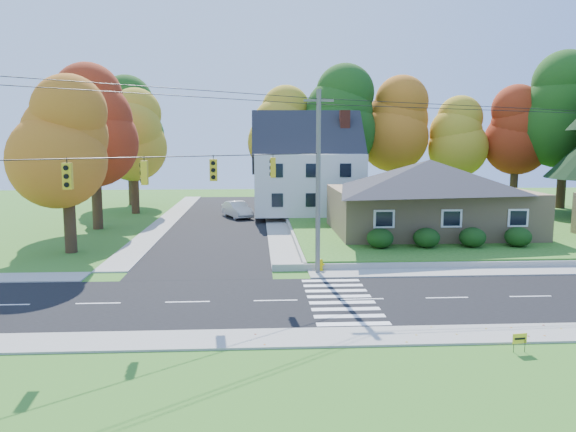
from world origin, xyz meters
name	(u,v)px	position (x,y,z in m)	size (l,w,h in m)	color
ground	(362,300)	(0.00, 0.00, 0.00)	(120.00, 120.00, 0.00)	#3D7923
road_main	(362,299)	(0.00, 0.00, 0.01)	(90.00, 8.00, 0.02)	black
road_cross	(222,221)	(-8.00, 26.00, 0.01)	(8.00, 44.00, 0.02)	black
sidewalk_north	(345,273)	(0.00, 5.00, 0.04)	(90.00, 2.00, 0.08)	#9C9A90
sidewalk_south	(387,336)	(0.00, -5.00, 0.04)	(90.00, 2.00, 0.08)	#9C9A90
lawn	(468,225)	(13.00, 21.00, 0.25)	(30.00, 30.00, 0.50)	#3D7923
ranch_house	(429,195)	(8.00, 16.00, 3.27)	(14.60, 10.60, 5.40)	tan
colonial_house	(308,169)	(0.04, 28.00, 4.58)	(10.40, 8.40, 9.60)	silver
hedge_row	(450,237)	(7.50, 9.80, 1.14)	(10.70, 1.70, 1.27)	#163A10
traffic_infrastructure	(355,186)	(-0.15, 1.35, 5.15)	(38.10, 10.66, 10.00)	#666059
tree_lot_0	(283,131)	(-2.00, 34.00, 8.31)	(6.72, 6.72, 12.51)	#3F2A19
tree_lot_1	(342,118)	(4.00, 33.00, 9.61)	(7.84, 7.84, 14.60)	#3F2A19
tree_lot_2	(397,125)	(10.00, 34.00, 8.96)	(7.28, 7.28, 13.56)	#3F2A19
tree_lot_3	(456,137)	(16.00, 33.00, 7.65)	(6.16, 6.16, 11.47)	#3F2A19
tree_lot_4	(517,131)	(22.00, 32.00, 8.31)	(6.72, 6.72, 12.51)	#3F2A19
tree_lot_5	(566,110)	(26.00, 30.00, 10.27)	(8.40, 8.40, 15.64)	#3F2A19
tree_west_0	(66,143)	(-17.00, 12.00, 7.15)	(6.16, 6.16, 11.47)	#3F2A19
tree_west_1	(94,126)	(-18.00, 22.00, 8.46)	(7.28, 7.28, 13.56)	#3F2A19
tree_west_2	(133,135)	(-17.00, 32.00, 7.81)	(6.72, 6.72, 12.51)	#3F2A19
tree_west_3	(130,124)	(-19.00, 40.00, 9.11)	(7.84, 7.84, 14.60)	#3F2A19
white_car	(237,210)	(-6.66, 28.23, 0.78)	(1.61, 4.61, 1.52)	silver
fire_hydrant	(321,266)	(-1.26, 5.65, 0.35)	(0.42, 0.32, 0.73)	#DBBF03
yard_sign	(520,339)	(4.22, -6.76, 0.48)	(0.54, 0.11, 0.67)	black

